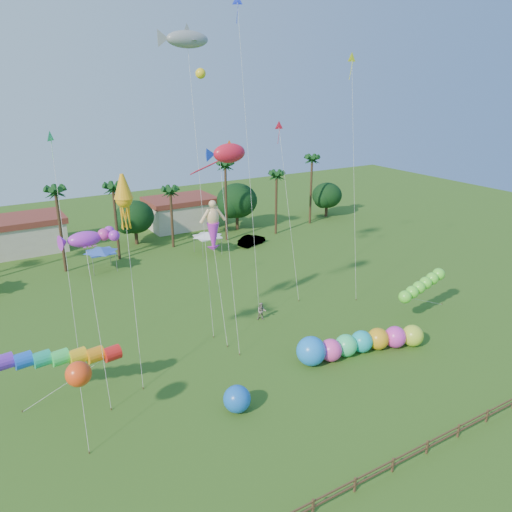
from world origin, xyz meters
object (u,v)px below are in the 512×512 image
spectator_b (261,311)px  car_b (252,240)px  blue_ball (237,399)px  caterpillar_inflatable (356,344)px

spectator_b → car_b: bearing=89.3°
spectator_b → blue_ball: blue_ball is taller
car_b → blue_ball: bearing=129.1°
blue_ball → spectator_b: bearing=51.5°
car_b → blue_ball: 37.88m
blue_ball → car_b: bearing=57.9°
blue_ball → caterpillar_inflatable: bearing=6.9°
spectator_b → caterpillar_inflatable: (3.52, -9.79, 0.13)m
caterpillar_inflatable → blue_ball: 12.62m
car_b → spectator_b: (-11.13, -20.76, 0.17)m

